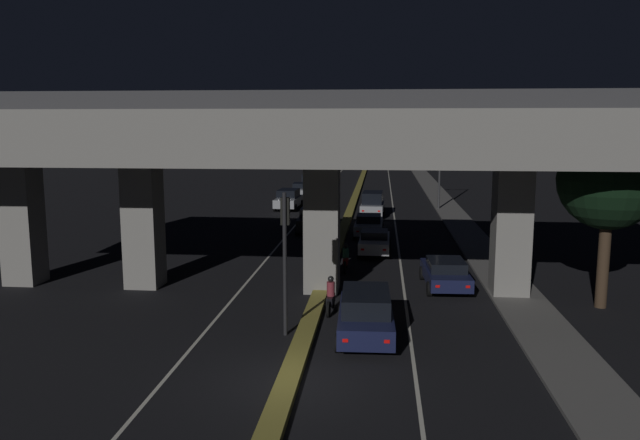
# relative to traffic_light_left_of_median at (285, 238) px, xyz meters

# --- Properties ---
(ground_plane) EXTENTS (200.00, 200.00, 0.00)m
(ground_plane) POSITION_rel_traffic_light_left_of_median_xyz_m (0.73, -4.16, -3.47)
(ground_plane) COLOR black
(lane_line_left_inner) EXTENTS (0.12, 126.00, 0.00)m
(lane_line_left_inner) POSITION_rel_traffic_light_left_of_median_xyz_m (-2.95, 30.84, -3.47)
(lane_line_left_inner) COLOR beige
(lane_line_left_inner) RESTS_ON ground_plane
(lane_line_right_inner) EXTENTS (0.12, 126.00, 0.00)m
(lane_line_right_inner) POSITION_rel_traffic_light_left_of_median_xyz_m (4.40, 30.84, -3.47)
(lane_line_right_inner) COLOR beige
(lane_line_right_inner) RESTS_ON ground_plane
(median_divider) EXTENTS (0.66, 126.00, 0.23)m
(median_divider) POSITION_rel_traffic_light_left_of_median_xyz_m (0.73, 30.84, -3.36)
(median_divider) COLOR olive
(median_divider) RESTS_ON ground_plane
(sidewalk_right) EXTENTS (2.29, 126.00, 0.12)m
(sidewalk_right) POSITION_rel_traffic_light_left_of_median_xyz_m (9.19, 23.84, -3.41)
(sidewalk_right) COLOR #5B5956
(sidewalk_right) RESTS_ON ground_plane
(elevated_overpass) EXTENTS (34.41, 10.01, 8.85)m
(elevated_overpass) POSITION_rel_traffic_light_left_of_median_xyz_m (0.50, 5.93, 3.17)
(elevated_overpass) COLOR gray
(elevated_overpass) RESTS_ON ground_plane
(traffic_light_left_of_median) EXTENTS (0.30, 0.49, 5.09)m
(traffic_light_left_of_median) POSITION_rel_traffic_light_left_of_median_xyz_m (0.00, 0.00, 0.00)
(traffic_light_left_of_median) COLOR black
(traffic_light_left_of_median) RESTS_ON ground_plane
(street_lamp) EXTENTS (2.59, 0.32, 8.46)m
(street_lamp) POSITION_rel_traffic_light_left_of_median_xyz_m (7.96, 33.30, 1.53)
(street_lamp) COLOR #2D2D30
(street_lamp) RESTS_ON ground_plane
(car_dark_blue_lead) EXTENTS (2.13, 4.77, 1.65)m
(car_dark_blue_lead) POSITION_rel_traffic_light_left_of_median_xyz_m (2.84, -0.03, -2.61)
(car_dark_blue_lead) COLOR #141938
(car_dark_blue_lead) RESTS_ON ground_plane
(car_dark_blue_second) EXTENTS (2.12, 4.50, 1.35)m
(car_dark_blue_second) POSITION_rel_traffic_light_left_of_median_xyz_m (6.28, 6.92, -2.75)
(car_dark_blue_second) COLOR #141938
(car_dark_blue_second) RESTS_ON ground_plane
(car_white_third) EXTENTS (1.91, 4.41, 1.37)m
(car_white_third) POSITION_rel_traffic_light_left_of_median_xyz_m (2.98, 14.25, -2.76)
(car_white_third) COLOR silver
(car_white_third) RESTS_ON ground_plane
(car_silver_fourth) EXTENTS (2.00, 4.67, 1.44)m
(car_silver_fourth) POSITION_rel_traffic_light_left_of_median_xyz_m (2.53, 19.97, -2.73)
(car_silver_fourth) COLOR gray
(car_silver_fourth) RESTS_ON ground_plane
(car_silver_fifth) EXTENTS (2.07, 4.11, 1.97)m
(car_silver_fifth) POSITION_rel_traffic_light_left_of_median_xyz_m (2.65, 28.85, -2.45)
(car_silver_fifth) COLOR gray
(car_silver_fifth) RESTS_ON ground_plane
(car_black_lead_oncoming) EXTENTS (2.13, 4.51, 1.63)m
(car_black_lead_oncoming) POSITION_rel_traffic_light_left_of_median_xyz_m (-1.36, 21.22, -2.64)
(car_black_lead_oncoming) COLOR black
(car_black_lead_oncoming) RESTS_ON ground_plane
(car_silver_second_oncoming) EXTENTS (2.13, 4.70, 1.75)m
(car_silver_second_oncoming) POSITION_rel_traffic_light_left_of_median_xyz_m (-4.72, 32.29, -2.56)
(car_silver_second_oncoming) COLOR gray
(car_silver_second_oncoming) RESTS_ON ground_plane
(car_silver_third_oncoming) EXTENTS (1.97, 4.40, 1.53)m
(car_silver_third_oncoming) POSITION_rel_traffic_light_left_of_median_xyz_m (-4.71, 40.49, -2.68)
(car_silver_third_oncoming) COLOR gray
(car_silver_third_oncoming) RESTS_ON ground_plane
(car_silver_fourth_oncoming) EXTENTS (1.87, 4.66, 1.80)m
(car_silver_fourth_oncoming) POSITION_rel_traffic_light_left_of_median_xyz_m (-4.71, 48.96, -2.52)
(car_silver_fourth_oncoming) COLOR gray
(car_silver_fourth_oncoming) RESTS_ON ground_plane
(motorcycle_black_filtering_near) EXTENTS (0.34, 1.83, 1.49)m
(motorcycle_black_filtering_near) POSITION_rel_traffic_light_left_of_median_xyz_m (1.38, 2.67, -2.84)
(motorcycle_black_filtering_near) COLOR black
(motorcycle_black_filtering_near) RESTS_ON ground_plane
(motorcycle_red_filtering_mid) EXTENTS (0.32, 1.97, 1.42)m
(motorcycle_red_filtering_mid) POSITION_rel_traffic_light_left_of_median_xyz_m (1.57, 9.85, -2.87)
(motorcycle_red_filtering_mid) COLOR black
(motorcycle_red_filtering_mid) RESTS_ON ground_plane
(pedestrian_on_sidewalk) EXTENTS (0.40, 0.40, 1.81)m
(pedestrian_on_sidewalk) POSITION_rel_traffic_light_left_of_median_xyz_m (9.63, 7.04, -2.45)
(pedestrian_on_sidewalk) COLOR black
(pedestrian_on_sidewalk) RESTS_ON sidewalk_right
(roadside_tree_kerbside_near) EXTENTS (3.99, 3.99, 7.22)m
(roadside_tree_kerbside_near) POSITION_rel_traffic_light_left_of_median_xyz_m (12.31, 4.50, 1.72)
(roadside_tree_kerbside_near) COLOR #38281C
(roadside_tree_kerbside_near) RESTS_ON ground_plane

